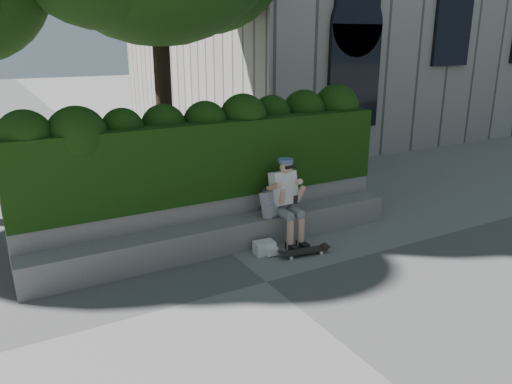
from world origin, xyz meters
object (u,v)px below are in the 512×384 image
backpack_plaid (270,204)px  backpack_ground (264,248)px  person (286,198)px  skateboard (304,251)px

backpack_plaid → backpack_ground: (-0.30, -0.33, -0.56)m
person → backpack_ground: size_ratio=4.47×
person → backpack_plaid: (-0.24, 0.08, -0.09)m
skateboard → person: bearing=95.0°
skateboard → backpack_ground: backpack_ground is taller
backpack_ground → skateboard: bearing=-28.3°
person → skateboard: size_ratio=1.85×
skateboard → backpack_plaid: backpack_plaid is taller
backpack_plaid → person: bearing=-44.1°
person → backpack_plaid: 0.27m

